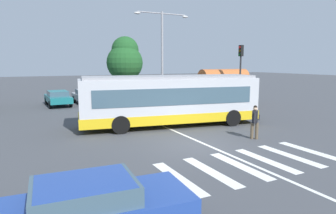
{
  "coord_description": "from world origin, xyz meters",
  "views": [
    {
      "loc": [
        -7.25,
        -11.32,
        3.83
      ],
      "look_at": [
        0.36,
        3.65,
        1.3
      ],
      "focal_mm": 31.54,
      "sensor_mm": 36.0,
      "label": 1
    }
  ],
  "objects_px": {
    "parked_car_blue": "(118,95)",
    "traffic_light_far_corner": "(240,67)",
    "city_transit_bus": "(170,100)",
    "foreground_sedan": "(88,206)",
    "parked_car_silver": "(87,96)",
    "parked_car_champagne": "(165,92)",
    "parked_car_red": "(144,93)",
    "twin_arm_street_lamp": "(162,47)",
    "background_tree_right": "(125,59)",
    "pedestrian_crossing_street": "(255,120)",
    "bus_stop_shelter": "(224,78)",
    "parked_car_teal": "(58,97)"
  },
  "relations": [
    {
      "from": "parked_car_red",
      "to": "twin_arm_street_lamp",
      "type": "relative_size",
      "value": 0.57
    },
    {
      "from": "parked_car_blue",
      "to": "parked_car_red",
      "type": "relative_size",
      "value": 0.99
    },
    {
      "from": "parked_car_blue",
      "to": "twin_arm_street_lamp",
      "type": "height_order",
      "value": "twin_arm_street_lamp"
    },
    {
      "from": "twin_arm_street_lamp",
      "to": "background_tree_right",
      "type": "xyz_separation_m",
      "value": [
        -0.35,
        9.15,
        -0.91
      ]
    },
    {
      "from": "pedestrian_crossing_street",
      "to": "parked_car_blue",
      "type": "relative_size",
      "value": 0.37
    },
    {
      "from": "city_transit_bus",
      "to": "traffic_light_far_corner",
      "type": "bearing_deg",
      "value": 22.45
    },
    {
      "from": "background_tree_right",
      "to": "parked_car_red",
      "type": "bearing_deg",
      "value": -88.68
    },
    {
      "from": "city_transit_bus",
      "to": "pedestrian_crossing_street",
      "type": "height_order",
      "value": "city_transit_bus"
    },
    {
      "from": "foreground_sedan",
      "to": "parked_car_red",
      "type": "distance_m",
      "value": 23.59
    },
    {
      "from": "twin_arm_street_lamp",
      "to": "background_tree_right",
      "type": "bearing_deg",
      "value": 92.17
    },
    {
      "from": "foreground_sedan",
      "to": "twin_arm_street_lamp",
      "type": "xyz_separation_m",
      "value": [
        10.32,
        17.65,
        4.38
      ]
    },
    {
      "from": "bus_stop_shelter",
      "to": "foreground_sedan",
      "type": "bearing_deg",
      "value": -134.82
    },
    {
      "from": "parked_car_silver",
      "to": "pedestrian_crossing_street",
      "type": "bearing_deg",
      "value": -74.09
    },
    {
      "from": "bus_stop_shelter",
      "to": "parked_car_champagne",
      "type": "bearing_deg",
      "value": 116.09
    },
    {
      "from": "bus_stop_shelter",
      "to": "twin_arm_street_lamp",
      "type": "distance_m",
      "value": 6.3
    },
    {
      "from": "foreground_sedan",
      "to": "parked_car_champagne",
      "type": "height_order",
      "value": "same"
    },
    {
      "from": "pedestrian_crossing_street",
      "to": "parked_car_red",
      "type": "height_order",
      "value": "pedestrian_crossing_street"
    },
    {
      "from": "parked_car_silver",
      "to": "city_transit_bus",
      "type": "bearing_deg",
      "value": -78.38
    },
    {
      "from": "background_tree_right",
      "to": "parked_car_blue",
      "type": "bearing_deg",
      "value": -116.05
    },
    {
      "from": "parked_car_teal",
      "to": "bus_stop_shelter",
      "type": "bearing_deg",
      "value": -23.37
    },
    {
      "from": "pedestrian_crossing_street",
      "to": "parked_car_blue",
      "type": "height_order",
      "value": "pedestrian_crossing_street"
    },
    {
      "from": "parked_car_blue",
      "to": "bus_stop_shelter",
      "type": "bearing_deg",
      "value": -34.21
    },
    {
      "from": "pedestrian_crossing_street",
      "to": "foreground_sedan",
      "type": "height_order",
      "value": "pedestrian_crossing_street"
    },
    {
      "from": "parked_car_silver",
      "to": "background_tree_right",
      "type": "height_order",
      "value": "background_tree_right"
    },
    {
      "from": "foreground_sedan",
      "to": "parked_car_blue",
      "type": "relative_size",
      "value": 0.99
    },
    {
      "from": "twin_arm_street_lamp",
      "to": "parked_car_red",
      "type": "bearing_deg",
      "value": 93.43
    },
    {
      "from": "city_transit_bus",
      "to": "foreground_sedan",
      "type": "bearing_deg",
      "value": -125.97
    },
    {
      "from": "pedestrian_crossing_street",
      "to": "parked_car_champagne",
      "type": "bearing_deg",
      "value": 78.79
    },
    {
      "from": "parked_car_silver",
      "to": "parked_car_red",
      "type": "height_order",
      "value": "same"
    },
    {
      "from": "foreground_sedan",
      "to": "parked_car_red",
      "type": "height_order",
      "value": "same"
    },
    {
      "from": "twin_arm_street_lamp",
      "to": "foreground_sedan",
      "type": "bearing_deg",
      "value": -120.33
    },
    {
      "from": "city_transit_bus",
      "to": "parked_car_champagne",
      "type": "bearing_deg",
      "value": 65.08
    },
    {
      "from": "parked_car_red",
      "to": "parked_car_champagne",
      "type": "distance_m",
      "value": 2.65
    },
    {
      "from": "parked_car_silver",
      "to": "parked_car_champagne",
      "type": "xyz_separation_m",
      "value": [
        8.22,
        -0.01,
        0.0
      ]
    },
    {
      "from": "city_transit_bus",
      "to": "parked_car_silver",
      "type": "xyz_separation_m",
      "value": [
        -2.52,
        12.26,
        -0.82
      ]
    },
    {
      "from": "pedestrian_crossing_street",
      "to": "bus_stop_shelter",
      "type": "bearing_deg",
      "value": 59.69
    },
    {
      "from": "parked_car_silver",
      "to": "parked_car_champagne",
      "type": "distance_m",
      "value": 8.22
    },
    {
      "from": "city_transit_bus",
      "to": "pedestrian_crossing_street",
      "type": "distance_m",
      "value": 5.32
    },
    {
      "from": "foreground_sedan",
      "to": "parked_car_silver",
      "type": "bearing_deg",
      "value": 78.46
    },
    {
      "from": "city_transit_bus",
      "to": "bus_stop_shelter",
      "type": "relative_size",
      "value": 2.31
    },
    {
      "from": "traffic_light_far_corner",
      "to": "background_tree_right",
      "type": "bearing_deg",
      "value": 111.1
    },
    {
      "from": "foreground_sedan",
      "to": "twin_arm_street_lamp",
      "type": "relative_size",
      "value": 0.56
    },
    {
      "from": "pedestrian_crossing_street",
      "to": "parked_car_silver",
      "type": "height_order",
      "value": "pedestrian_crossing_street"
    },
    {
      "from": "parked_car_champagne",
      "to": "bus_stop_shelter",
      "type": "height_order",
      "value": "bus_stop_shelter"
    },
    {
      "from": "parked_car_blue",
      "to": "traffic_light_far_corner",
      "type": "bearing_deg",
      "value": -46.62
    },
    {
      "from": "city_transit_bus",
      "to": "parked_car_red",
      "type": "xyz_separation_m",
      "value": [
        3.11,
        11.68,
        -0.82
      ]
    },
    {
      "from": "foreground_sedan",
      "to": "twin_arm_street_lamp",
      "type": "bearing_deg",
      "value": 59.67
    },
    {
      "from": "parked_car_blue",
      "to": "traffic_light_far_corner",
      "type": "xyz_separation_m",
      "value": [
        7.92,
        -8.38,
        2.72
      ]
    },
    {
      "from": "background_tree_right",
      "to": "pedestrian_crossing_street",
      "type": "bearing_deg",
      "value": -91.72
    },
    {
      "from": "pedestrian_crossing_street",
      "to": "parked_car_blue",
      "type": "distance_m",
      "value": 16.66
    }
  ]
}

